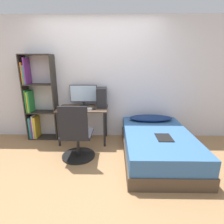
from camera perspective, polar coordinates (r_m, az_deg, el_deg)
ground_plane at (r=2.83m, az=-6.07°, el=-18.75°), size 14.00×14.00×0.00m
wall_back at (r=3.76m, az=-4.03°, el=10.43°), size 8.00×0.05×2.50m
desk at (r=3.60m, az=-9.41°, el=-0.42°), size 1.00×0.59×0.72m
bookshelf at (r=4.00m, az=-23.59°, el=2.79°), size 0.63×0.30×1.76m
office_chair at (r=3.03m, az=-11.43°, el=-8.68°), size 0.57×0.57×0.97m
bed at (r=3.20m, az=14.51°, el=-10.31°), size 1.15×1.83×0.45m
pillow at (r=3.69m, az=12.52°, el=-1.92°), size 0.87×0.36×0.11m
magazine at (r=2.93m, az=16.63°, el=-8.00°), size 0.24×0.32×0.01m
monitor at (r=3.71m, az=-9.31°, el=5.68°), size 0.56×0.19×0.44m
keyboard at (r=3.45m, az=-9.41°, el=1.04°), size 0.34×0.14×0.02m
pc_tower at (r=3.58m, az=-3.34°, el=4.80°), size 0.20×0.36×0.39m
mouse at (r=3.42m, az=-5.77°, el=1.04°), size 0.06×0.09×0.02m
phone at (r=3.66m, az=-16.00°, el=1.38°), size 0.07×0.14×0.01m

